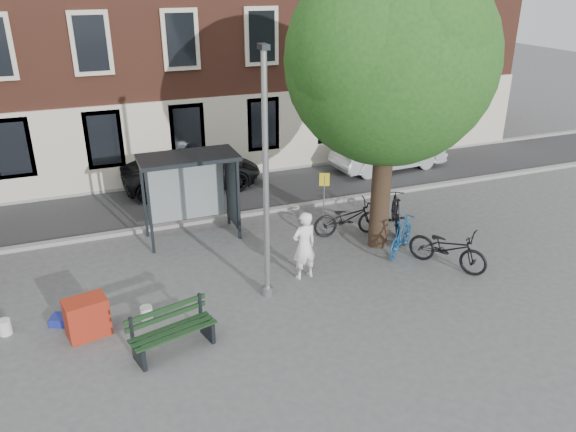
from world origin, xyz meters
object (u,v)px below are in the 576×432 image
(lamppost, at_px, (266,192))
(notice_sign, at_px, (324,189))
(painter, at_px, (304,246))
(car_silver, at_px, (389,150))
(bench, at_px, (172,332))
(car_dark, at_px, (192,169))
(bike_a, at_px, (348,218))
(bike_c, at_px, (448,248))
(red_stand, at_px, (87,317))
(bike_b, at_px, (402,235))
(bike_d, at_px, (396,212))
(bus_shelter, at_px, (202,176))

(lamppost, relative_size, notice_sign, 3.33)
(painter, bearing_deg, car_silver, -142.53)
(bench, height_order, car_dark, car_dark)
(bench, bearing_deg, painter, 11.21)
(bike_a, bearing_deg, bike_c, -142.21)
(bike_a, height_order, red_stand, bike_a)
(bike_b, bearing_deg, bike_d, -65.43)
(car_silver, relative_size, red_stand, 5.29)
(bike_a, xyz_separation_m, bike_c, (1.60, -2.85, 0.02))
(bus_shelter, distance_m, painter, 4.15)
(bike_d, bearing_deg, car_dark, -24.42)
(bench, distance_m, car_silver, 13.80)
(bike_a, bearing_deg, car_silver, -32.78)
(car_dark, distance_m, red_stand, 9.43)
(lamppost, distance_m, car_silver, 11.11)
(painter, relative_size, bike_d, 0.98)
(bike_a, distance_m, bike_c, 3.27)
(red_stand, bearing_deg, bike_a, 18.25)
(bike_b, bearing_deg, bus_shelter, 16.91)
(lamppost, distance_m, bus_shelter, 4.24)
(bike_d, bearing_deg, bus_shelter, 7.39)
(bike_b, distance_m, car_dark, 8.71)
(bike_b, xyz_separation_m, bike_c, (0.69, -1.23, 0.04))
(painter, xyz_separation_m, notice_sign, (1.80, 2.68, 0.38))
(bench, height_order, car_silver, car_silver)
(bench, height_order, bike_d, bike_d)
(car_dark, xyz_separation_m, notice_sign, (3.06, -5.13, 0.60))
(bus_shelter, relative_size, bike_c, 1.28)
(lamppost, height_order, notice_sign, lamppost)
(bike_d, bearing_deg, bench, 50.33)
(bike_b, xyz_separation_m, car_silver, (3.55, 6.70, 0.24))
(red_stand, xyz_separation_m, notice_sign, (7.29, 3.30, 0.87))
(bike_c, bearing_deg, bus_shelter, 109.42)
(bus_shelter, xyz_separation_m, bike_a, (4.08, -1.66, -1.36))
(bike_a, xyz_separation_m, car_dark, (-3.53, 5.87, 0.15))
(notice_sign, bearing_deg, bench, -120.00)
(notice_sign, bearing_deg, bike_c, -38.95)
(lamppost, height_order, car_silver, lamppost)
(bench, height_order, bike_c, bike_c)
(bike_b, relative_size, bike_c, 0.82)
(painter, bearing_deg, red_stand, -2.31)
(bike_a, relative_size, bike_b, 1.18)
(lamppost, xyz_separation_m, red_stand, (-4.29, -0.12, -2.33))
(bike_a, xyz_separation_m, red_stand, (-7.76, -2.56, -0.11))
(car_dark, bearing_deg, car_silver, -94.59)
(bike_a, distance_m, car_dark, 6.85)
(bike_c, relative_size, car_dark, 0.43)
(car_dark, relative_size, notice_sign, 2.79)
(painter, bearing_deg, bike_a, -148.19)
(bench, bearing_deg, bike_a, 17.27)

